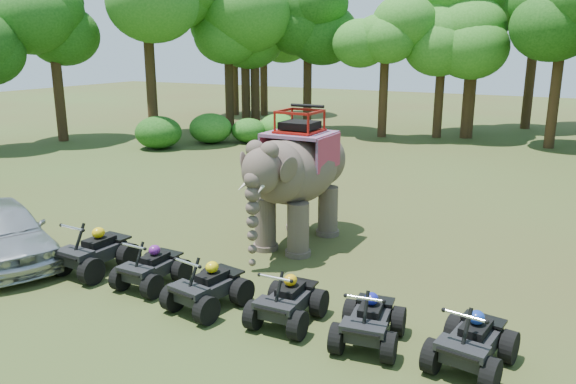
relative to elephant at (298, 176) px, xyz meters
The scene contains 24 objects.
ground 3.46m from the elephant, 78.86° to the right, with size 110.00×110.00×0.00m, color #47381E.
elephant is the anchor object (origin of this frame).
parked_car 7.77m from the elephant, 141.09° to the right, with size 1.85×4.59×1.57m, color #B8BAC0.
atv_0 5.56m from the elephant, 128.95° to the right, with size 1.31×1.79×1.33m, color black, non-canonical shape.
atv_1 4.72m from the elephant, 110.83° to the right, with size 1.14×1.57×1.16m, color black, non-canonical shape.
atv_2 4.72m from the elephant, 87.63° to the right, with size 1.20×1.64×1.22m, color black, non-canonical shape.
atv_3 4.92m from the elephant, 65.55° to the right, with size 1.17×1.61×1.19m, color black, non-canonical shape.
atv_4 5.85m from the elephant, 49.68° to the right, with size 1.16×1.59×1.18m, color black, non-canonical shape.
atv_5 7.10m from the elephant, 37.74° to the right, with size 1.21×1.65×1.23m, color black, non-canonical shape.
tree_0 21.06m from the elephant, 88.46° to the left, with size 6.67×6.67×9.53m, color #195114, non-canonical shape.
tree_1 20.33m from the elephant, 75.07° to the left, with size 5.59×5.59×7.99m, color #195114, non-canonical shape.
tree_23 21.81m from the elephant, 155.65° to the left, with size 6.19×6.19×8.85m, color #195114, non-canonical shape.
tree_24 20.19m from the elephant, 142.32° to the left, with size 6.81×6.81×9.73m, color #195114, non-canonical shape.
tree_25 21.04m from the elephant, 128.81° to the left, with size 5.28×5.28×7.54m, color #195114, non-canonical shape.
tree_26 21.95m from the elephant, 115.35° to the left, with size 5.83×5.83×8.33m, color #195114, non-canonical shape.
tree_27 19.43m from the elephant, 101.80° to the left, with size 5.21×5.21×7.44m, color #195114, non-canonical shape.
tree_28 21.05m from the elephant, 88.07° to the left, with size 5.51×5.51×7.88m, color #195114, non-canonical shape.
tree_29 20.37m from the elephant, 92.77° to the left, with size 5.22×5.22×7.46m, color #195114, non-canonical shape.
tree_31 29.79m from the elephant, 126.48° to the left, with size 6.20×6.20×8.85m, color #195114, non-canonical shape.
tree_32 27.09m from the elephant, 82.93° to the left, with size 7.19×7.19×10.27m, color #195114, non-canonical shape.
tree_34 23.64m from the elephant, 89.54° to the left, with size 6.74×6.74×9.62m, color #195114, non-canonical shape.
tree_35 21.63m from the elephant, 125.88° to the left, with size 6.04×6.04×8.63m, color #195114, non-canonical shape.
tree_36 29.45m from the elephant, 122.13° to the left, with size 6.43×6.43×9.19m, color #195114, non-canonical shape.
tree_37 21.66m from the elephant, 124.25° to the left, with size 6.41×6.41×9.15m, color #195114, non-canonical shape.
Camera 1 is at (6.21, -10.52, 5.40)m, focal length 35.00 mm.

